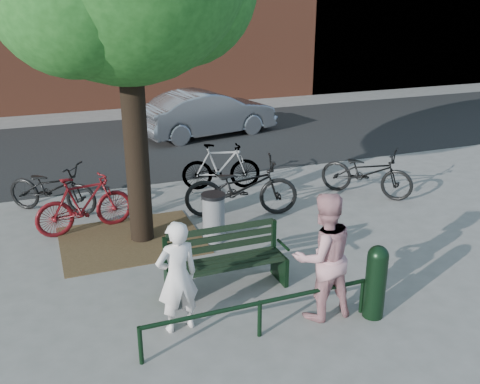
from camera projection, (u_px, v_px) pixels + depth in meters
name	position (u px, v px, depth m)	size (l,w,h in m)	color
ground	(227.00, 290.00, 7.82)	(90.00, 90.00, 0.00)	gray
dirt_pit	(131.00, 240.00, 9.40)	(2.40, 2.00, 0.02)	brown
road	(126.00, 146.00, 15.25)	(40.00, 7.00, 0.01)	black
park_bench	(225.00, 258.00, 7.73)	(1.74, 0.54, 0.97)	black
guard_railing	(260.00, 308.00, 6.63)	(3.06, 0.06, 0.51)	black
person_left	(177.00, 277.00, 6.67)	(0.55, 0.36, 1.50)	white
person_right	(323.00, 256.00, 6.92)	(0.85, 0.66, 1.75)	#C3868C
bollard	(376.00, 279.00, 7.01)	(0.28, 0.28, 1.04)	black
litter_bin	(214.00, 217.00, 9.26)	(0.42, 0.42, 0.87)	gray
bicycle_a	(52.00, 188.00, 10.48)	(0.67, 1.91, 1.01)	black
bicycle_b	(84.00, 204.00, 9.61)	(0.50, 1.76, 1.06)	#540C10
bicycle_c	(241.00, 187.00, 10.30)	(0.76, 2.19, 1.15)	black
bicycle_d	(221.00, 167.00, 11.74)	(0.49, 1.73, 1.04)	gray
bicycle_e	(367.00, 172.00, 11.36)	(0.69, 1.98, 1.04)	black
parked_car	(207.00, 113.00, 16.21)	(1.47, 4.22, 1.39)	gray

